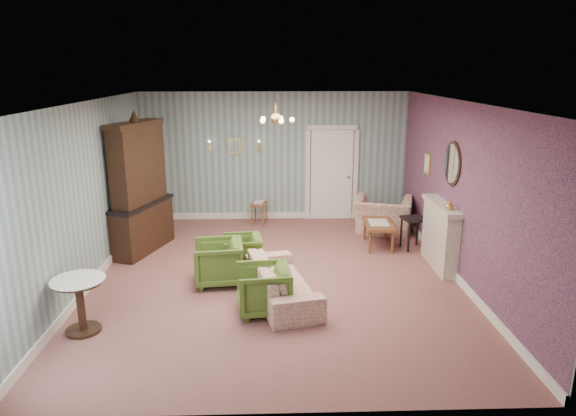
{
  "coord_description": "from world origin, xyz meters",
  "views": [
    {
      "loc": [
        -0.08,
        -7.97,
        3.42
      ],
      "look_at": [
        0.2,
        0.4,
        1.1
      ],
      "focal_mm": 31.84,
      "sensor_mm": 36.0,
      "label": 1
    }
  ],
  "objects_px": {
    "pedestal_table": "(81,305)",
    "wingback_chair": "(383,209)",
    "olive_chair_c": "(242,251)",
    "side_table_black": "(413,233)",
    "sofa_chintz": "(282,275)",
    "olive_chair_a": "(263,287)",
    "coffee_table": "(378,234)",
    "fireplace": "(440,235)",
    "olive_chair_b": "(218,260)",
    "dresser": "(138,184)"
  },
  "relations": [
    {
      "from": "side_table_black",
      "to": "fireplace",
      "type": "bearing_deg",
      "value": -77.01
    },
    {
      "from": "side_table_black",
      "to": "coffee_table",
      "type": "bearing_deg",
      "value": 164.56
    },
    {
      "from": "olive_chair_a",
      "to": "side_table_black",
      "type": "bearing_deg",
      "value": 125.31
    },
    {
      "from": "olive_chair_b",
      "to": "pedestal_table",
      "type": "xyz_separation_m",
      "value": [
        -1.66,
        -1.55,
        -0.01
      ]
    },
    {
      "from": "wingback_chair",
      "to": "coffee_table",
      "type": "xyz_separation_m",
      "value": [
        -0.28,
        -0.89,
        -0.26
      ]
    },
    {
      "from": "fireplace",
      "to": "coffee_table",
      "type": "bearing_deg",
      "value": 128.06
    },
    {
      "from": "dresser",
      "to": "sofa_chintz",
      "type": "bearing_deg",
      "value": -21.29
    },
    {
      "from": "wingback_chair",
      "to": "fireplace",
      "type": "bearing_deg",
      "value": 122.37
    },
    {
      "from": "wingback_chair",
      "to": "coffee_table",
      "type": "distance_m",
      "value": 0.97
    },
    {
      "from": "pedestal_table",
      "to": "olive_chair_c",
      "type": "bearing_deg",
      "value": 46.62
    },
    {
      "from": "sofa_chintz",
      "to": "side_table_black",
      "type": "height_order",
      "value": "sofa_chintz"
    },
    {
      "from": "wingback_chair",
      "to": "fireplace",
      "type": "distance_m",
      "value": 2.06
    },
    {
      "from": "pedestal_table",
      "to": "wingback_chair",
      "type": "bearing_deg",
      "value": 39.96
    },
    {
      "from": "fireplace",
      "to": "olive_chair_a",
      "type": "bearing_deg",
      "value": -151.96
    },
    {
      "from": "dresser",
      "to": "fireplace",
      "type": "distance_m",
      "value": 5.57
    },
    {
      "from": "sofa_chintz",
      "to": "fireplace",
      "type": "bearing_deg",
      "value": -79.96
    },
    {
      "from": "sofa_chintz",
      "to": "pedestal_table",
      "type": "xyz_separation_m",
      "value": [
        -2.68,
        -0.93,
        -0.0
      ]
    },
    {
      "from": "dresser",
      "to": "side_table_black",
      "type": "distance_m",
      "value": 5.31
    },
    {
      "from": "side_table_black",
      "to": "pedestal_table",
      "type": "height_order",
      "value": "pedestal_table"
    },
    {
      "from": "wingback_chair",
      "to": "side_table_black",
      "type": "height_order",
      "value": "wingback_chair"
    },
    {
      "from": "sofa_chintz",
      "to": "dresser",
      "type": "height_order",
      "value": "dresser"
    },
    {
      "from": "dresser",
      "to": "pedestal_table",
      "type": "distance_m",
      "value": 3.29
    },
    {
      "from": "sofa_chintz",
      "to": "dresser",
      "type": "relative_size",
      "value": 0.75
    },
    {
      "from": "side_table_black",
      "to": "sofa_chintz",
      "type": "bearing_deg",
      "value": -140.73
    },
    {
      "from": "coffee_table",
      "to": "side_table_black",
      "type": "xyz_separation_m",
      "value": [
        0.64,
        -0.18,
        0.07
      ]
    },
    {
      "from": "olive_chair_c",
      "to": "pedestal_table",
      "type": "distance_m",
      "value": 2.93
    },
    {
      "from": "olive_chair_a",
      "to": "side_table_black",
      "type": "height_order",
      "value": "olive_chair_a"
    },
    {
      "from": "sofa_chintz",
      "to": "wingback_chair",
      "type": "bearing_deg",
      "value": -48.21
    },
    {
      "from": "dresser",
      "to": "fireplace",
      "type": "bearing_deg",
      "value": 8.22
    },
    {
      "from": "olive_chair_c",
      "to": "coffee_table",
      "type": "distance_m",
      "value": 2.83
    },
    {
      "from": "olive_chair_c",
      "to": "olive_chair_a",
      "type": "bearing_deg",
      "value": 5.88
    },
    {
      "from": "side_table_black",
      "to": "wingback_chair",
      "type": "bearing_deg",
      "value": 108.79
    },
    {
      "from": "olive_chair_b",
      "to": "sofa_chintz",
      "type": "relative_size",
      "value": 0.4
    },
    {
      "from": "olive_chair_a",
      "to": "pedestal_table",
      "type": "xyz_separation_m",
      "value": [
        -2.4,
        -0.5,
        0.0
      ]
    },
    {
      "from": "olive_chair_a",
      "to": "olive_chair_b",
      "type": "relative_size",
      "value": 0.97
    },
    {
      "from": "olive_chair_b",
      "to": "wingback_chair",
      "type": "xyz_separation_m",
      "value": [
        3.24,
        2.56,
        0.11
      ]
    },
    {
      "from": "olive_chair_a",
      "to": "olive_chair_c",
      "type": "bearing_deg",
      "value": -172.8
    },
    {
      "from": "fireplace",
      "to": "coffee_table",
      "type": "height_order",
      "value": "fireplace"
    },
    {
      "from": "side_table_black",
      "to": "olive_chair_a",
      "type": "bearing_deg",
      "value": -138.32
    },
    {
      "from": "olive_chair_a",
      "to": "pedestal_table",
      "type": "height_order",
      "value": "pedestal_table"
    },
    {
      "from": "olive_chair_c",
      "to": "side_table_black",
      "type": "bearing_deg",
      "value": 98.03
    },
    {
      "from": "olive_chair_b",
      "to": "pedestal_table",
      "type": "distance_m",
      "value": 2.27
    },
    {
      "from": "olive_chair_b",
      "to": "sofa_chintz",
      "type": "bearing_deg",
      "value": 52.41
    },
    {
      "from": "olive_chair_b",
      "to": "side_table_black",
      "type": "xyz_separation_m",
      "value": [
        3.6,
        1.49,
        -0.07
      ]
    },
    {
      "from": "olive_chair_b",
      "to": "fireplace",
      "type": "height_order",
      "value": "fireplace"
    },
    {
      "from": "olive_chair_a",
      "to": "dresser",
      "type": "bearing_deg",
      "value": -144.79
    },
    {
      "from": "olive_chair_b",
      "to": "olive_chair_c",
      "type": "height_order",
      "value": "olive_chair_b"
    },
    {
      "from": "olive_chair_c",
      "to": "side_table_black",
      "type": "distance_m",
      "value": 3.38
    },
    {
      "from": "wingback_chair",
      "to": "olive_chair_b",
      "type": "bearing_deg",
      "value": 54.48
    },
    {
      "from": "olive_chair_b",
      "to": "dresser",
      "type": "distance_m",
      "value": 2.46
    }
  ]
}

